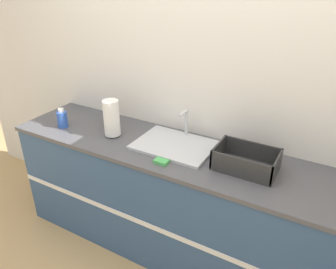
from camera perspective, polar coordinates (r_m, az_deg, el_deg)
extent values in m
cube|color=silver|center=(2.40, 4.09, 9.26)|extent=(4.84, 0.06, 2.60)
cube|color=#33517A|center=(2.55, 0.15, -11.58)|extent=(2.44, 0.60, 0.88)
cube|color=white|center=(2.36, -3.50, -15.42)|extent=(2.44, 0.01, 0.04)
cube|color=#4C4C51|center=(2.29, 0.17, -2.67)|extent=(2.46, 0.62, 0.03)
cube|color=silver|center=(2.30, 1.15, -1.85)|extent=(0.54, 0.40, 0.02)
cylinder|color=silver|center=(2.40, 3.22, 2.11)|extent=(0.02, 0.02, 0.19)
cylinder|color=silver|center=(2.32, 2.67, 3.73)|extent=(0.02, 0.11, 0.02)
cylinder|color=#4C4C51|center=(2.49, -9.56, -0.06)|extent=(0.09, 0.09, 0.01)
cylinder|color=white|center=(2.43, -9.81, 2.88)|extent=(0.12, 0.12, 0.27)
cube|color=#2D2D2D|center=(2.11, 13.28, -5.63)|extent=(0.38, 0.25, 0.01)
cube|color=#2D2D2D|center=(1.98, 12.44, -5.63)|extent=(0.38, 0.01, 0.12)
cube|color=#2D2D2D|center=(2.18, 14.41, -2.66)|extent=(0.38, 0.01, 0.12)
cube|color=#2D2D2D|center=(2.13, 8.74, -2.87)|extent=(0.01, 0.25, 0.12)
cube|color=#2D2D2D|center=(2.05, 18.40, -5.29)|extent=(0.01, 0.25, 0.12)
cylinder|color=#B26B19|center=(2.66, -10.27, 3.08)|extent=(0.08, 0.08, 0.12)
cylinder|color=black|center=(2.63, -10.41, 4.59)|extent=(0.04, 0.04, 0.03)
cylinder|color=#2D56B7|center=(2.70, -17.92, 2.52)|extent=(0.08, 0.08, 0.13)
cylinder|color=silver|center=(2.67, -18.15, 4.04)|extent=(0.04, 0.04, 0.03)
cube|color=#4CB259|center=(2.11, -1.18, -4.73)|extent=(0.09, 0.06, 0.02)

